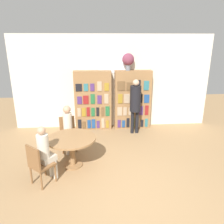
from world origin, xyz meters
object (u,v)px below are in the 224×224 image
object	(u,v)px
chair_near_camera	(39,163)
seated_reader_left	(68,127)
flower_vase	(128,60)
reading_table	(72,143)
librarian_standing	(135,101)
seated_reader_right	(46,151)
bookshelf_left	(93,101)
chair_left_side	(68,132)
bookshelf_right	(133,100)

from	to	relation	value
chair_near_camera	seated_reader_left	bearing A→B (deg)	113.61
flower_vase	reading_table	xyz separation A→B (m)	(-1.58, -2.30, -1.64)
chair_near_camera	librarian_standing	bearing A→B (deg)	87.56
seated_reader_right	librarian_standing	distance (m)	3.24
reading_table	bookshelf_left	bearing A→B (deg)	78.48
chair_near_camera	chair_left_side	bearing A→B (deg)	117.00
flower_vase	seated_reader_left	distance (m)	2.82
bookshelf_right	chair_near_camera	distance (m)	3.81
librarian_standing	chair_near_camera	bearing A→B (deg)	-133.60
flower_vase	chair_near_camera	world-z (taller)	flower_vase
chair_left_side	seated_reader_left	xyz separation A→B (m)	(0.04, -0.18, 0.21)
bookshelf_left	librarian_standing	xyz separation A→B (m)	(1.29, -0.50, 0.10)
seated_reader_left	bookshelf_right	bearing A→B (deg)	-152.83
chair_left_side	seated_reader_left	world-z (taller)	seated_reader_left
flower_vase	chair_left_side	size ratio (longest dim) A/B	0.59
bookshelf_right	seated_reader_right	distance (m)	3.60
bookshelf_left	flower_vase	world-z (taller)	flower_vase
bookshelf_right	librarian_standing	distance (m)	0.51
bookshelf_left	reading_table	distance (m)	2.37
bookshelf_left	chair_left_side	world-z (taller)	bookshelf_left
chair_near_camera	seated_reader_right	bearing A→B (deg)	90.00
bookshelf_right	reading_table	xyz separation A→B (m)	(-1.76, -2.29, -0.37)
reading_table	seated_reader_right	distance (m)	0.71
librarian_standing	bookshelf_left	bearing A→B (deg)	158.78
bookshelf_left	flower_vase	distance (m)	1.70
bookshelf_left	chair_near_camera	distance (m)	3.18
flower_vase	bookshelf_right	bearing A→B (deg)	-1.56
seated_reader_left	librarian_standing	size ratio (longest dim) A/B	0.73
bookshelf_left	librarian_standing	world-z (taller)	bookshelf_left
seated_reader_right	seated_reader_left	bearing A→B (deg)	117.03
seated_reader_left	seated_reader_right	distance (m)	1.26
chair_left_side	librarian_standing	distance (m)	2.24
chair_near_camera	seated_reader_right	world-z (taller)	seated_reader_right
bookshelf_left	seated_reader_right	bearing A→B (deg)	-108.24
bookshelf_left	reading_table	xyz separation A→B (m)	(-0.47, -2.29, -0.37)
seated_reader_right	chair_left_side	bearing A→B (deg)	120.42
chair_left_side	seated_reader_left	bearing A→B (deg)	90.00
flower_vase	chair_left_side	bearing A→B (deg)	-141.25
flower_vase	librarian_standing	bearing A→B (deg)	-70.94
chair_left_side	seated_reader_right	distance (m)	1.43
bookshelf_left	librarian_standing	size ratio (longest dim) A/B	1.12
bookshelf_left	seated_reader_right	world-z (taller)	bookshelf_left
reading_table	seated_reader_left	distance (m)	0.72
flower_vase	librarian_standing	distance (m)	1.29
chair_left_side	librarian_standing	bearing A→B (deg)	-167.56
reading_table	seated_reader_left	size ratio (longest dim) A/B	0.88
bookshelf_right	seated_reader_left	world-z (taller)	bookshelf_right
seated_reader_right	bookshelf_right	bearing A→B (deg)	92.99
chair_near_camera	librarian_standing	size ratio (longest dim) A/B	0.52
flower_vase	reading_table	world-z (taller)	flower_vase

